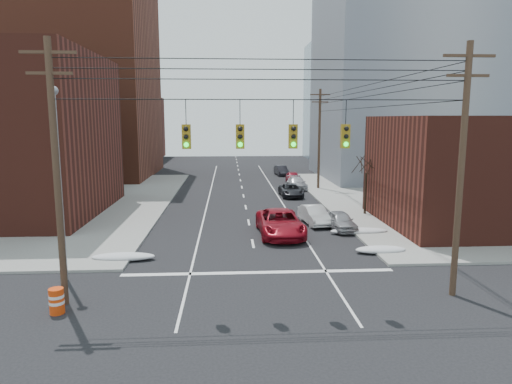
{
  "coord_description": "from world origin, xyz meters",
  "views": [
    {
      "loc": [
        -1.48,
        -15.92,
        7.84
      ],
      "look_at": [
        0.32,
        13.94,
        3.0
      ],
      "focal_mm": 32.0,
      "sensor_mm": 36.0,
      "label": 1
    }
  ],
  "objects": [
    {
      "name": "building_office",
      "position": [
        22.0,
        44.0,
        12.5
      ],
      "size": [
        22.0,
        20.0,
        25.0
      ],
      "primitive_type": "cube",
      "color": "gray",
      "rests_on": "ground"
    },
    {
      "name": "parked_car_a",
      "position": [
        6.4,
        15.26,
        0.66
      ],
      "size": [
        1.94,
        4.01,
        1.32
      ],
      "primitive_type": "imported",
      "rotation": [
        0.0,
        0.0,
        0.1
      ],
      "color": "#A4A4A8",
      "rests_on": "ground"
    },
    {
      "name": "construction_barrel",
      "position": [
        -8.5,
        2.05,
        0.54
      ],
      "size": [
        0.74,
        0.74,
        1.05
      ],
      "rotation": [
        0.0,
        0.0,
        -0.28
      ],
      "color": "red",
      "rests_on": "ground"
    },
    {
      "name": "snow_east_far",
      "position": [
        7.4,
        14.0,
        0.21
      ],
      "size": [
        4.0,
        1.08,
        0.42
      ],
      "primitive_type": "ellipsoid",
      "color": "silver",
      "rests_on": "ground"
    },
    {
      "name": "parked_car_b",
      "position": [
        4.9,
        17.16,
        0.68
      ],
      "size": [
        1.98,
        4.31,
        1.37
      ],
      "primitive_type": "imported",
      "rotation": [
        0.0,
        0.0,
        0.13
      ],
      "color": "silver",
      "rests_on": "ground"
    },
    {
      "name": "bare_tree",
      "position": [
        9.59,
        20.0,
        2.32
      ],
      "size": [
        2.09,
        2.2,
        4.93
      ],
      "color": "black",
      "rests_on": "ground"
    },
    {
      "name": "lot_car_d",
      "position": [
        -19.09,
        23.21,
        0.84
      ],
      "size": [
        4.11,
        1.8,
        1.38
      ],
      "primitive_type": "imported",
      "rotation": [
        0.0,
        0.0,
        1.61
      ],
      "color": "#A7A7AC",
      "rests_on": "sidewalk_nw"
    },
    {
      "name": "building_storefront",
      "position": [
        18.0,
        16.0,
        4.0
      ],
      "size": [
        16.0,
        12.0,
        8.0
      ],
      "primitive_type": "cube",
      "color": "#512118",
      "rests_on": "ground"
    },
    {
      "name": "lot_car_c",
      "position": [
        -16.89,
        21.3,
        0.92
      ],
      "size": [
        5.45,
        2.58,
        1.54
      ],
      "primitive_type": "imported",
      "rotation": [
        0.0,
        0.0,
        1.65
      ],
      "color": "black",
      "rests_on": "sidewalk_nw"
    },
    {
      "name": "utility_pole_right",
      "position": [
        8.5,
        3.0,
        5.78
      ],
      "size": [
        2.2,
        0.28,
        11.0
      ],
      "color": "#473323",
      "rests_on": "ground"
    },
    {
      "name": "utility_pole_left",
      "position": [
        -8.5,
        3.0,
        5.78
      ],
      "size": [
        2.2,
        0.28,
        11.0
      ],
      "color": "#473323",
      "rests_on": "ground"
    },
    {
      "name": "building_glass",
      "position": [
        24.0,
        70.0,
        11.0
      ],
      "size": [
        20.0,
        18.0,
        22.0
      ],
      "primitive_type": "cube",
      "color": "gray",
      "rests_on": "ground"
    },
    {
      "name": "ground",
      "position": [
        0.0,
        0.0,
        0.0
      ],
      "size": [
        160.0,
        160.0,
        0.0
      ],
      "primitive_type": "plane",
      "color": "black",
      "rests_on": "ground"
    },
    {
      "name": "parked_car_e",
      "position": [
        6.4,
        39.32,
        0.68
      ],
      "size": [
        1.74,
        4.06,
        1.37
      ],
      "primitive_type": "imported",
      "rotation": [
        0.0,
        0.0,
        -0.03
      ],
      "color": "maroon",
      "rests_on": "ground"
    },
    {
      "name": "parked_car_c",
      "position": [
        4.8,
        29.34,
        0.63
      ],
      "size": [
        2.26,
        4.61,
        1.26
      ],
      "primitive_type": "imported",
      "rotation": [
        0.0,
        0.0,
        0.04
      ],
      "color": "black",
      "rests_on": "ground"
    },
    {
      "name": "snow_ne",
      "position": [
        7.4,
        9.5,
        0.21
      ],
      "size": [
        3.0,
        1.08,
        0.42
      ],
      "primitive_type": "ellipsoid",
      "color": "silver",
      "rests_on": "ground"
    },
    {
      "name": "lot_car_b",
      "position": [
        -15.5,
        30.88,
        0.93
      ],
      "size": [
        6.13,
        4.45,
        1.55
      ],
      "primitive_type": "imported",
      "rotation": [
        0.0,
        0.0,
        1.95
      ],
      "color": "#9D9DA2",
      "rests_on": "sidewalk_nw"
    },
    {
      "name": "parked_car_d",
      "position": [
        6.14,
        34.35,
        0.66
      ],
      "size": [
        2.01,
        4.62,
        1.32
      ],
      "primitive_type": "imported",
      "rotation": [
        0.0,
        0.0,
        0.03
      ],
      "color": "#9F9EA3",
      "rests_on": "ground"
    },
    {
      "name": "lot_car_a",
      "position": [
        -15.71,
        20.16,
        0.94
      ],
      "size": [
        5.07,
        2.72,
        1.59
      ],
      "primitive_type": "imported",
      "rotation": [
        0.0,
        0.0,
        1.8
      ],
      "color": "silver",
      "rests_on": "sidewalk_nw"
    },
    {
      "name": "red_pickup",
      "position": [
        1.96,
        13.97,
        0.86
      ],
      "size": [
        3.07,
        6.27,
        1.72
      ],
      "primitive_type": "imported",
      "rotation": [
        0.0,
        0.0,
        0.04
      ],
      "color": "maroon",
      "rests_on": "ground"
    },
    {
      "name": "parked_car_f",
      "position": [
        5.82,
        46.94,
        0.67
      ],
      "size": [
        1.79,
        4.21,
        1.35
      ],
      "primitive_type": "imported",
      "rotation": [
        0.0,
        0.0,
        0.09
      ],
      "color": "black",
      "rests_on": "ground"
    },
    {
      "name": "snow_nw",
      "position": [
        -7.4,
        9.0,
        0.21
      ],
      "size": [
        3.5,
        1.08,
        0.42
      ],
      "primitive_type": "ellipsoid",
      "color": "silver",
      "rests_on": "ground"
    },
    {
      "name": "traffic_signals",
      "position": [
        0.1,
        2.97,
        7.17
      ],
      "size": [
        17.0,
        0.42,
        2.02
      ],
      "color": "black",
      "rests_on": "ground"
    },
    {
      "name": "building_brick_far",
      "position": [
        -26.0,
        74.0,
        6.0
      ],
      "size": [
        22.0,
        18.0,
        12.0
      ],
      "primitive_type": "cube",
      "color": "#512118",
      "rests_on": "ground"
    },
    {
      "name": "building_brick_tall",
      "position": [
        -24.0,
        48.0,
        15.0
      ],
      "size": [
        24.0,
        20.0,
        30.0
      ],
      "primitive_type": "cube",
      "color": "brown",
      "rests_on": "ground"
    },
    {
      "name": "street_light",
      "position": [
        -9.5,
        6.0,
        5.54
      ],
      "size": [
        0.44,
        0.44,
        9.32
      ],
      "color": "gray",
      "rests_on": "ground"
    },
    {
      "name": "utility_pole_far",
      "position": [
        8.5,
        34.0,
        5.78
      ],
      "size": [
        2.2,
        0.28,
        11.0
      ],
      "color": "#473323",
      "rests_on": "ground"
    }
  ]
}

